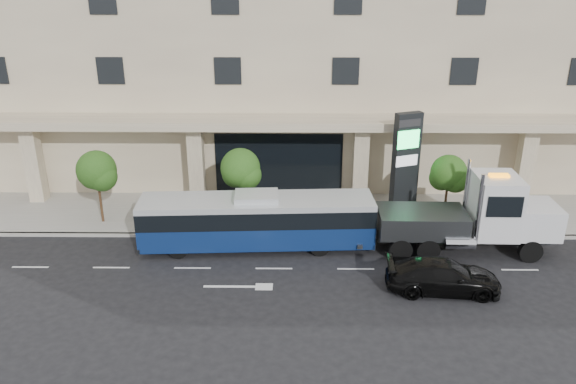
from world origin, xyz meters
name	(u,v)px	position (x,y,z in m)	size (l,w,h in m)	color
ground	(275,254)	(0.00, 0.00, 0.00)	(120.00, 120.00, 0.00)	black
sidewalk	(278,213)	(0.00, 5.00, 0.07)	(120.00, 6.00, 0.15)	gray
curb	(276,236)	(0.00, 2.00, 0.07)	(120.00, 0.30, 0.15)	gray
convention_center	(281,25)	(0.00, 15.42, 9.97)	(60.00, 17.60, 20.00)	tan
tree_left	(97,173)	(-9.97, 3.59, 3.11)	(2.27, 2.20, 4.22)	#422B19
tree_mid	(241,171)	(-1.97, 3.59, 3.26)	(2.28, 2.20, 4.38)	#422B19
tree_right	(449,175)	(9.53, 3.59, 3.04)	(2.10, 2.00, 4.04)	#422B19
city_bus	(257,220)	(-0.95, 0.79, 1.55)	(12.13, 3.15, 3.04)	black
tow_truck	(475,217)	(10.18, 0.50, 1.91)	(10.19, 2.69, 4.64)	#2D3033
black_sedan	(443,276)	(7.72, -3.40, 0.75)	(2.09, 5.14, 1.49)	black
signage_pylon	(405,165)	(7.28, 4.56, 3.29)	(1.63, 1.07, 6.18)	black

